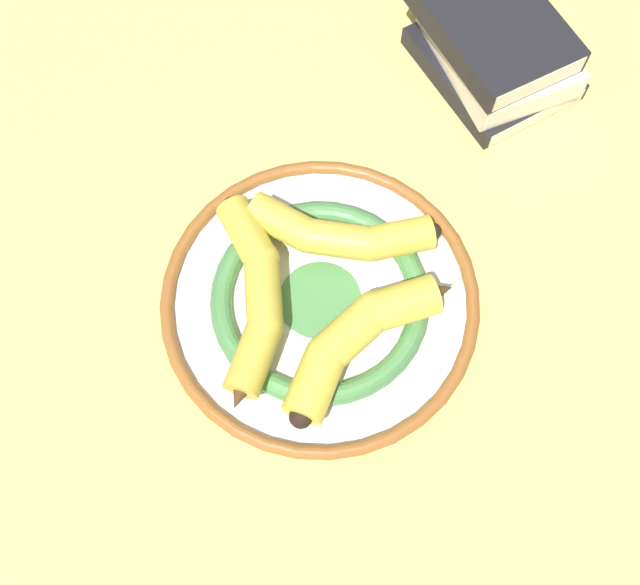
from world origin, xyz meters
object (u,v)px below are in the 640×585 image
book_stack (496,46)px  banana_b (336,233)px  decorative_bowl (320,301)px  banana_c (359,336)px  banana_a (255,297)px

book_stack → banana_b: bearing=-61.7°
decorative_bowl → banana_c: (-0.03, -0.05, 0.04)m
decorative_bowl → banana_a: 0.07m
banana_a → banana_c: size_ratio=1.08×
decorative_bowl → banana_a: (-0.03, 0.05, 0.03)m
decorative_bowl → book_stack: 0.34m
banana_c → book_stack: book_stack is taller
decorative_bowl → banana_a: banana_a is taller
banana_b → banana_a: bearing=-129.9°
banana_a → book_stack: (0.36, -0.14, -0.01)m
decorative_bowl → book_stack: book_stack is taller
decorative_bowl → banana_a: bearing=117.7°
banana_a → banana_c: (-0.01, -0.10, 0.00)m
decorative_bowl → banana_b: (0.06, 0.00, 0.03)m
banana_a → banana_b: size_ratio=1.01×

